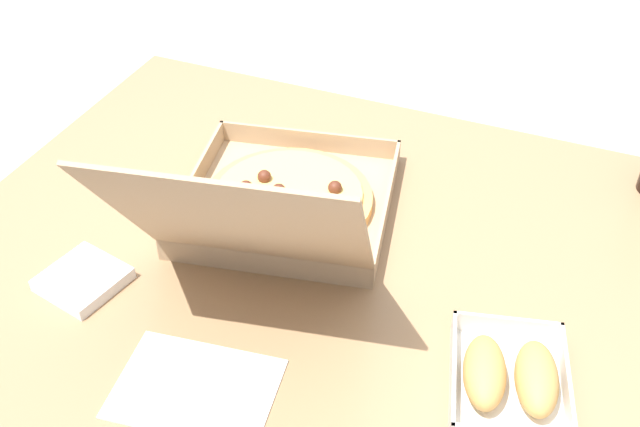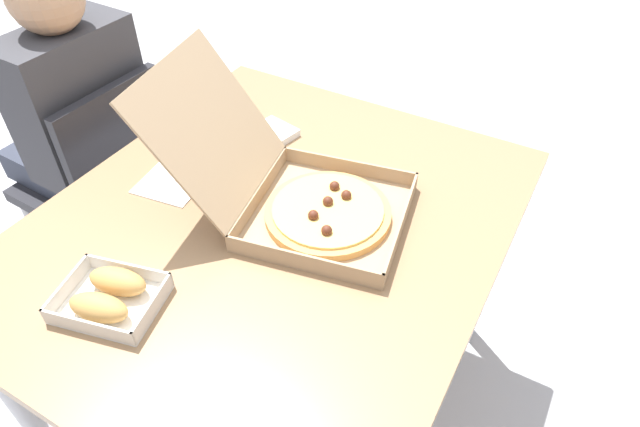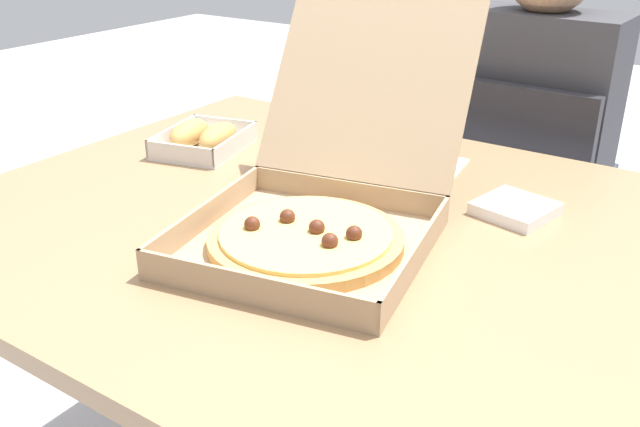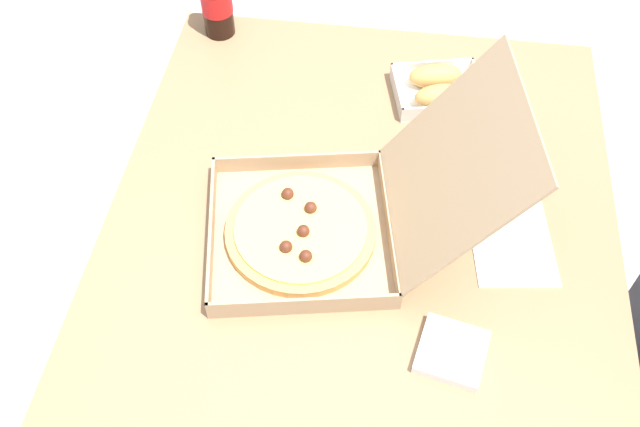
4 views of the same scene
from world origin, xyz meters
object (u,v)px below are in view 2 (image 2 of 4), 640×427
object	(u,v)px
chair	(106,178)
diner_person	(74,118)
pizza_box_open	(306,197)
napkin_pile	(272,134)
bread_side_box	(109,296)
paper_menu	(179,175)

from	to	relation	value
chair	diner_person	size ratio (longest dim) A/B	0.72
pizza_box_open	chair	bearing A→B (deg)	85.22
chair	diner_person	world-z (taller)	diner_person
chair	diner_person	xyz separation A→B (m)	(0.00, 0.06, 0.21)
pizza_box_open	napkin_pile	size ratio (longest dim) A/B	5.38
bread_side_box	paper_menu	distance (m)	0.41
chair	bread_side_box	distance (m)	0.81
bread_side_box	paper_menu	xyz separation A→B (m)	(0.38, 0.15, -0.02)
napkin_pile	paper_menu	bearing A→B (deg)	157.06
paper_menu	pizza_box_open	bearing A→B (deg)	-92.20
pizza_box_open	bread_side_box	world-z (taller)	pizza_box_open
chair	paper_menu	size ratio (longest dim) A/B	3.95
diner_person	pizza_box_open	bearing A→B (deg)	-94.59
bread_side_box	paper_menu	world-z (taller)	bread_side_box
diner_person	napkin_pile	bearing A→B (deg)	-75.96
diner_person	bread_side_box	size ratio (longest dim) A/B	5.23
paper_menu	chair	bearing A→B (deg)	69.59
diner_person	paper_menu	distance (m)	0.51
pizza_box_open	napkin_pile	bearing A→B (deg)	47.40
pizza_box_open	paper_menu	world-z (taller)	pizza_box_open
diner_person	bread_side_box	distance (m)	0.81
paper_menu	diner_person	bearing A→B (deg)	70.79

